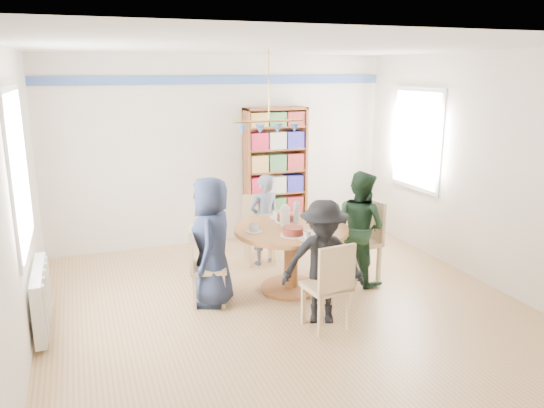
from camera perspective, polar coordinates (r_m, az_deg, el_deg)
name	(u,v)px	position (r m, az deg, el deg)	size (l,w,h in m)	color
ground	(285,306)	(5.85, 1.38, -10.95)	(5.00, 5.00, 0.00)	tan
room_shell	(236,146)	(6.08, -3.85, 6.28)	(5.00, 5.00, 5.00)	white
radiator	(41,298)	(5.65, -23.59, -9.24)	(0.12, 1.00, 0.60)	silver
dining_table	(291,244)	(6.08, 2.06, -4.30)	(1.30, 1.30, 0.75)	#955D30
chair_left	(201,262)	(5.78, -7.66, -6.25)	(0.45, 0.45, 0.87)	#D9BA85
chair_right	(365,236)	(6.53, 9.96, -3.39)	(0.48, 0.48, 0.97)	#D9BA85
chair_far	(258,226)	(7.01, -1.48, -2.34)	(0.45, 0.45, 0.89)	#D9BA85
chair_near	(330,283)	(5.19, 6.31, -8.43)	(0.44, 0.44, 0.90)	#D9BA85
person_left	(212,242)	(5.71, -6.51, -4.05)	(0.69, 0.45, 1.41)	#1C243D
person_right	(360,227)	(6.37, 9.46, -2.47)	(0.66, 0.51, 1.35)	black
person_far	(264,220)	(6.88, -0.82, -1.68)	(0.44, 0.29, 1.20)	gray
person_near	(323,262)	(5.32, 5.50, -6.24)	(0.82, 0.47, 1.27)	black
bookshelf	(275,175)	(7.90, 0.37, 3.13)	(0.94, 0.28, 1.96)	brown
tableware	(289,222)	(6.01, 1.79, -1.95)	(1.08, 1.08, 0.28)	white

